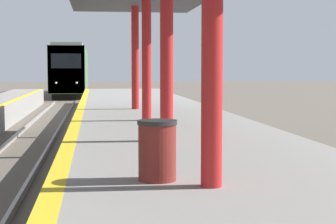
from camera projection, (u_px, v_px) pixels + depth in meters
The scene contains 2 objects.
train at pixel (71, 70), 53.00m from camera, with size 2.89×19.11×4.60m.
trash_bin at pixel (157, 150), 7.81m from camera, with size 0.56×0.56×0.85m.
Camera 1 is at (2.20, -1.51, 2.63)m, focal length 60.00 mm.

